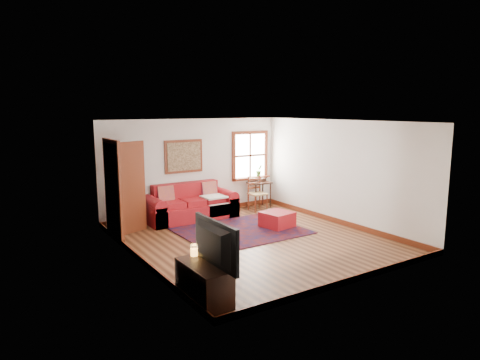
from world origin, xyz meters
TOP-DOWN VIEW (x-y plane):
  - ground at (0.00, 0.00)m, footprint 5.50×5.50m
  - room_envelope at (0.00, 0.02)m, footprint 5.04×5.54m
  - window at (1.78, 2.70)m, footprint 1.18×0.20m
  - doorway at (-2.21, 1.78)m, footprint 0.89×1.08m
  - framed_artwork at (-0.30, 2.71)m, footprint 1.05×0.07m
  - persian_rug at (0.14, 0.68)m, footprint 2.70×2.17m
  - red_leather_sofa at (-0.34, 2.31)m, footprint 2.28×0.94m
  - red_ottoman at (1.03, 0.51)m, footprint 0.74×0.74m
  - side_table at (1.88, 2.44)m, footprint 0.60×0.45m
  - ladder_back_chair at (1.60, 2.18)m, footprint 0.45×0.43m
  - media_cabinet at (-2.26, -2.03)m, footprint 0.45×1.01m
  - television at (-2.24, -2.15)m, footprint 0.15×1.15m
  - candle_hurricane at (-2.21, -1.63)m, footprint 0.12×0.12m

SIDE VIEW (x-z plane):
  - ground at x=0.00m, z-range 0.00..0.00m
  - persian_rug at x=0.14m, z-range 0.00..0.02m
  - red_ottoman at x=1.03m, z-range 0.00..0.37m
  - media_cabinet at x=-2.26m, z-range 0.00..0.55m
  - red_leather_sofa at x=-0.34m, z-range -0.15..0.74m
  - ladder_back_chair at x=1.60m, z-range 0.04..0.97m
  - side_table at x=1.88m, z-range 0.24..0.96m
  - candle_hurricane at x=-2.21m, z-range 0.55..0.73m
  - television at x=-2.24m, z-range 0.55..1.22m
  - doorway at x=-2.21m, z-range 0.00..2.14m
  - window at x=1.78m, z-range 0.62..2.00m
  - framed_artwork at x=-0.30m, z-range 1.13..1.98m
  - room_envelope at x=0.00m, z-range 0.39..2.91m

